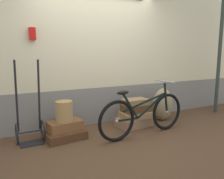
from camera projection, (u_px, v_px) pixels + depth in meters
The scene contains 12 objects.
ground at pixel (116, 137), 3.86m from camera, with size 10.16×5.20×0.06m, color #513823.
station_building at pixel (96, 55), 4.39m from camera, with size 8.16×0.74×2.72m.
suitcase_0 at pixel (65, 135), 3.68m from camera, with size 0.63×0.43×0.14m, color #4C2D19.
suitcase_1 at pixel (65, 126), 3.69m from camera, with size 0.54×0.32×0.16m, color brown.
suitcase_2 at pixel (134, 122), 4.33m from camera, with size 0.65×0.40×0.18m, color #937051.
suitcase_3 at pixel (136, 115), 4.29m from camera, with size 0.59×0.38×0.11m, color #9E754C.
suitcase_4 at pixel (137, 108), 4.30m from camera, with size 0.54×0.34×0.14m, color brown.
suitcase_5 at pixel (135, 102), 4.23m from camera, with size 0.46×0.29×0.11m, color #9E754C.
wicker_basket at pixel (64, 111), 3.64m from camera, with size 0.27×0.27×0.33m, color #A8844C.
luggage_trolley at pixel (30, 125), 3.52m from camera, with size 0.42×0.38×1.30m.
burlap_sack at pixel (163, 104), 4.70m from camera, with size 0.43×0.36×0.67m, color #9E8966.
bicycle at pixel (143, 115), 3.82m from camera, with size 1.76×0.46×0.91m.
Camera 1 is at (-1.76, -3.23, 1.39)m, focal length 36.08 mm.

